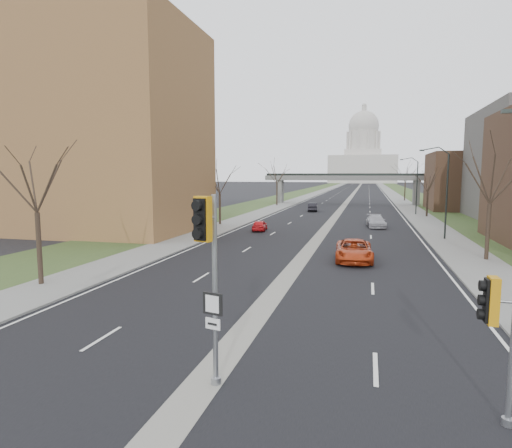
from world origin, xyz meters
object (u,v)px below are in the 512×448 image
at_px(car_right_near, 354,250).
at_px(car_left_near, 260,225).
at_px(car_right_mid, 376,221).
at_px(signal_pole_right, 511,291).
at_px(car_left_far, 313,207).
at_px(signal_pole_median, 208,256).

bearing_deg(car_right_near, car_left_near, 123.44).
bearing_deg(car_left_near, car_right_mid, -159.15).
distance_m(signal_pole_right, car_left_near, 37.71).
bearing_deg(car_right_near, car_left_far, 98.15).
height_order(signal_pole_right, car_right_mid, signal_pole_right).
bearing_deg(car_left_near, car_right_near, 119.77).
xyz_separation_m(signal_pole_right, car_left_near, (-14.84, 34.55, -2.86)).
bearing_deg(car_right_mid, signal_pole_median, -103.07).
bearing_deg(signal_pole_median, car_right_near, 93.99).
relative_size(signal_pole_right, car_left_near, 1.48).
relative_size(signal_pole_median, car_left_far, 1.30).
distance_m(signal_pole_median, car_left_far, 61.61).
bearing_deg(signal_pole_right, car_right_near, 101.49).
relative_size(signal_pole_median, car_right_mid, 1.15).
xyz_separation_m(signal_pole_right, car_right_near, (-4.18, 20.14, -2.69)).
distance_m(car_left_far, car_right_near, 42.06).
bearing_deg(signal_pole_median, car_left_near, 115.51).
distance_m(car_left_near, car_right_mid, 14.12).
distance_m(signal_pole_median, signal_pole_right, 7.62).
height_order(car_left_near, car_right_near, car_right_near).
bearing_deg(signal_pole_median, car_left_far, 108.10).
relative_size(signal_pole_right, car_right_near, 0.95).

